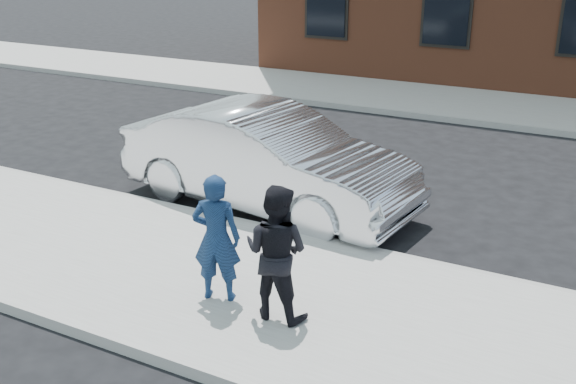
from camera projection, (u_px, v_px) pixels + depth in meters
The scene contains 8 objects.
ground at pixel (438, 336), 7.77m from camera, with size 100.00×100.00×0.00m, color black.
near_sidewalk at pixel (433, 342), 7.54m from camera, with size 50.00×3.50×0.15m, color gray.
near_curb at pixel (472, 275), 9.03m from camera, with size 50.00×0.10×0.15m, color #999691.
far_sidewalk at pixel (565, 115), 17.03m from camera, with size 50.00×3.50×0.15m, color gray.
far_curb at pixel (555, 132), 15.54m from camera, with size 50.00×0.10×0.15m, color #999691.
silver_sedan at pixel (266, 159), 11.20m from camera, with size 1.79×5.15×1.70m, color silver.
man_hoodie at pixel (216, 238), 8.04m from camera, with size 0.68×0.55×1.61m.
man_peacoat at pixel (276, 252), 7.66m from camera, with size 0.80×0.63×1.62m.
Camera 1 is at (1.59, -6.70, 4.34)m, focal length 42.00 mm.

